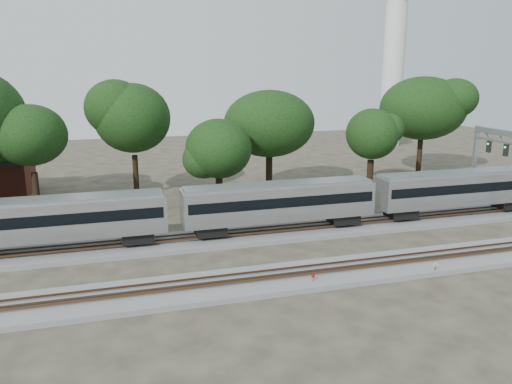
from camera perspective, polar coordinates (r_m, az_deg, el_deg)
ground at (r=41.14m, az=3.04°, el=-7.73°), size 160.00×160.00×0.00m
track_far at (r=46.42m, az=0.61°, el=-4.88°), size 160.00×5.00×0.73m
track_near at (r=37.59m, az=5.07°, el=-9.57°), size 160.00×5.00×0.73m
train at (r=55.36m, az=22.20°, el=0.48°), size 132.25×3.23×4.75m
switch_stand_red at (r=36.35m, az=6.55°, el=-9.79°), size 0.30×0.06×0.93m
switch_stand_white at (r=40.09m, az=19.78°, el=-8.12°), size 0.33×0.10×1.06m
switch_lever at (r=39.19m, az=14.17°, el=-9.04°), size 0.57×0.44×0.30m
signal_gantry at (r=57.61m, az=26.00°, el=3.98°), size 0.63×7.47×9.09m
tree_2 at (r=56.56m, az=-24.40°, el=5.93°), size 8.67×8.67×12.22m
tree_3 at (r=60.75m, az=-13.93°, el=8.19°), size 9.71×9.71×13.68m
tree_4 at (r=54.50m, az=-4.31°, el=4.95°), size 6.85×6.85×9.65m
tree_5 at (r=61.24m, az=1.54°, el=7.80°), size 8.81×8.81×12.42m
tree_6 at (r=64.56m, az=13.14°, el=6.46°), size 7.34×7.34×10.35m
tree_7 at (r=75.18m, az=18.55°, el=9.05°), size 9.90×9.90×13.96m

